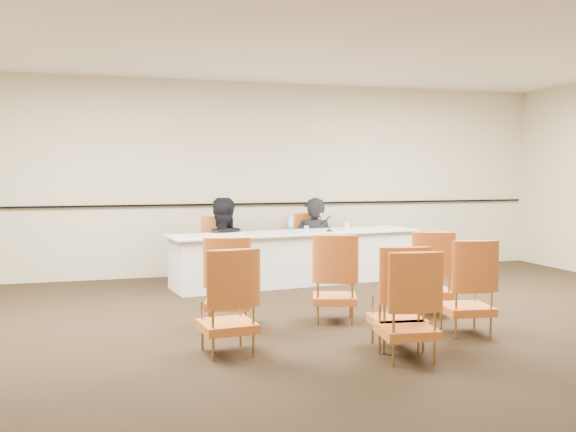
{
  "coord_description": "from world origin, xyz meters",
  "views": [
    {
      "loc": [
        -2.31,
        -5.85,
        1.61
      ],
      "look_at": [
        0.19,
        2.6,
        1.0
      ],
      "focal_mm": 40.0,
      "sensor_mm": 36.0,
      "label": 1
    }
  ],
  "objects_px": {
    "panelist_main": "(314,253)",
    "panelist_second_chair": "(221,249)",
    "aud_chair_back_mid": "(398,296)",
    "aud_chair_back_right": "(466,286)",
    "aud_chair_extra": "(407,305)",
    "aud_chair_front_right": "(429,272)",
    "panelist_second": "(221,257)",
    "aud_chair_front_mid": "(335,278)",
    "water_bottle": "(291,224)",
    "drinking_glass": "(307,229)",
    "aud_chair_back_left": "(227,301)",
    "panel_table": "(297,258)",
    "panelist_main_chair": "(314,245)",
    "aud_chair_front_left": "(228,281)",
    "coffee_cup": "(347,227)",
    "microphone": "(329,222)"
  },
  "relations": [
    {
      "from": "aud_chair_front_right",
      "to": "aud_chair_front_mid",
      "type": "bearing_deg",
      "value": -163.22
    },
    {
      "from": "aud_chair_front_left",
      "to": "aud_chair_back_right",
      "type": "height_order",
      "value": "same"
    },
    {
      "from": "aud_chair_front_mid",
      "to": "aud_chair_front_right",
      "type": "distance_m",
      "value": 1.14
    },
    {
      "from": "panelist_main",
      "to": "panelist_second",
      "type": "xyz_separation_m",
      "value": [
        -1.49,
        -0.2,
        0.01
      ]
    },
    {
      "from": "panelist_main",
      "to": "aud_chair_back_left",
      "type": "relative_size",
      "value": 1.8
    },
    {
      "from": "panelist_main_chair",
      "to": "aud_chair_extra",
      "type": "xyz_separation_m",
      "value": [
        -0.68,
        -4.48,
        0.0
      ]
    },
    {
      "from": "water_bottle",
      "to": "aud_chair_front_right",
      "type": "bearing_deg",
      "value": -67.33
    },
    {
      "from": "aud_chair_front_left",
      "to": "aud_chair_front_mid",
      "type": "height_order",
      "value": "same"
    },
    {
      "from": "drinking_glass",
      "to": "aud_chair_front_right",
      "type": "height_order",
      "value": "aud_chair_front_right"
    },
    {
      "from": "aud_chair_front_mid",
      "to": "aud_chair_back_mid",
      "type": "xyz_separation_m",
      "value": [
        0.18,
        -1.13,
        0.0
      ]
    },
    {
      "from": "coffee_cup",
      "to": "aud_chair_back_right",
      "type": "xyz_separation_m",
      "value": [
        0.0,
        -3.17,
        -0.33
      ]
    },
    {
      "from": "aud_chair_front_right",
      "to": "aud_chair_extra",
      "type": "relative_size",
      "value": 1.0
    },
    {
      "from": "panelist_second",
      "to": "panelist_main_chair",
      "type": "bearing_deg",
      "value": -167.79
    },
    {
      "from": "panelist_second_chair",
      "to": "water_bottle",
      "type": "bearing_deg",
      "value": -36.77
    },
    {
      "from": "aud_chair_back_mid",
      "to": "aud_chair_back_right",
      "type": "xyz_separation_m",
      "value": [
        0.88,
        0.28,
        0.0
      ]
    },
    {
      "from": "microphone",
      "to": "aud_chair_extra",
      "type": "xyz_separation_m",
      "value": [
        -0.68,
        -3.77,
        -0.4
      ]
    },
    {
      "from": "coffee_cup",
      "to": "aud_chair_front_mid",
      "type": "height_order",
      "value": "aud_chair_front_mid"
    },
    {
      "from": "panelist_main_chair",
      "to": "panelist_second",
      "type": "bearing_deg",
      "value": 180.0
    },
    {
      "from": "panelist_second_chair",
      "to": "aud_chair_back_left",
      "type": "distance_m",
      "value": 3.72
    },
    {
      "from": "aud_chair_back_left",
      "to": "aud_chair_front_right",
      "type": "bearing_deg",
      "value": 14.29
    },
    {
      "from": "panelist_second_chair",
      "to": "drinking_glass",
      "type": "bearing_deg",
      "value": -33.47
    },
    {
      "from": "coffee_cup",
      "to": "aud_chair_front_left",
      "type": "height_order",
      "value": "aud_chair_front_left"
    },
    {
      "from": "water_bottle",
      "to": "drinking_glass",
      "type": "xyz_separation_m",
      "value": [
        0.22,
        -0.04,
        -0.07
      ]
    },
    {
      "from": "aud_chair_front_right",
      "to": "aud_chair_back_left",
      "type": "distance_m",
      "value": 2.64
    },
    {
      "from": "panelist_second_chair",
      "to": "aud_chair_front_mid",
      "type": "bearing_deg",
      "value": -83.42
    },
    {
      "from": "panelist_second_chair",
      "to": "aud_chair_back_right",
      "type": "height_order",
      "value": "same"
    },
    {
      "from": "panelist_main_chair",
      "to": "coffee_cup",
      "type": "distance_m",
      "value": 0.8
    },
    {
      "from": "aud_chair_front_left",
      "to": "aud_chair_front_mid",
      "type": "xyz_separation_m",
      "value": [
        1.14,
        -0.1,
        0.0
      ]
    },
    {
      "from": "aud_chair_back_right",
      "to": "aud_chair_front_left",
      "type": "bearing_deg",
      "value": 164.34
    },
    {
      "from": "panelist_main",
      "to": "aud_chair_front_left",
      "type": "bearing_deg",
      "value": 66.09
    },
    {
      "from": "water_bottle",
      "to": "aud_chair_front_left",
      "type": "bearing_deg",
      "value": -121.49
    },
    {
      "from": "aud_chair_back_left",
      "to": "aud_chair_extra",
      "type": "bearing_deg",
      "value": -28.47
    },
    {
      "from": "panelist_main",
      "to": "aud_chair_front_right",
      "type": "relative_size",
      "value": 1.8
    },
    {
      "from": "microphone",
      "to": "panelist_second_chair",
      "type": "bearing_deg",
      "value": 130.34
    },
    {
      "from": "aud_chair_front_right",
      "to": "aud_chair_back_right",
      "type": "bearing_deg",
      "value": -79.44
    },
    {
      "from": "aud_chair_front_right",
      "to": "aud_chair_back_mid",
      "type": "relative_size",
      "value": 1.0
    },
    {
      "from": "panelist_main_chair",
      "to": "aud_chair_front_mid",
      "type": "bearing_deg",
      "value": -112.34
    },
    {
      "from": "aud_chair_back_right",
      "to": "water_bottle",
      "type": "bearing_deg",
      "value": 113.04
    },
    {
      "from": "panelist_main_chair",
      "to": "aud_chair_back_left",
      "type": "xyz_separation_m",
      "value": [
        -2.12,
        -3.87,
        0.0
      ]
    },
    {
      "from": "aud_chair_extra",
      "to": "panelist_main",
      "type": "bearing_deg",
      "value": 87.83
    },
    {
      "from": "aud_chair_front_mid",
      "to": "panelist_main",
      "type": "bearing_deg",
      "value": 94.04
    },
    {
      "from": "panelist_main",
      "to": "panelist_second_chair",
      "type": "bearing_deg",
      "value": 17.37
    },
    {
      "from": "panelist_main",
      "to": "aud_chair_back_mid",
      "type": "height_order",
      "value": "panelist_main"
    },
    {
      "from": "panelist_second",
      "to": "aud_chair_back_mid",
      "type": "bearing_deg",
      "value": 107.35
    },
    {
      "from": "drinking_glass",
      "to": "aud_chair_back_left",
      "type": "xyz_separation_m",
      "value": [
        -1.76,
        -3.12,
        -0.32
      ]
    },
    {
      "from": "panel_table",
      "to": "panelist_main_chair",
      "type": "distance_m",
      "value": 0.79
    },
    {
      "from": "panel_table",
      "to": "aud_chair_front_right",
      "type": "distance_m",
      "value": 2.49
    },
    {
      "from": "panelist_second",
      "to": "aud_chair_front_right",
      "type": "height_order",
      "value": "panelist_second"
    },
    {
      "from": "panelist_second_chair",
      "to": "water_bottle",
      "type": "xyz_separation_m",
      "value": [
        0.91,
        -0.51,
        0.39
      ]
    },
    {
      "from": "coffee_cup",
      "to": "aud_chair_back_mid",
      "type": "distance_m",
      "value": 3.58
    }
  ]
}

